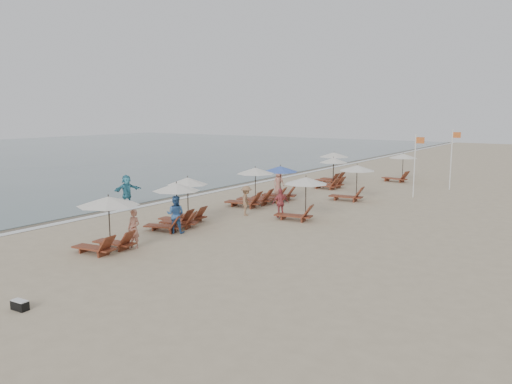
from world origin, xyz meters
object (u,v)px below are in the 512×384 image
Objects in this scene: lounger_station_4 at (276,185)px; beachgoer_mid_a at (176,214)px; lounger_station_5 at (330,173)px; inland_station_2 at (399,164)px; inland_station_1 at (352,180)px; flag_pole_near at (415,162)px; beachgoer_far_a at (281,203)px; beachgoer_near at (134,229)px; waterline_walker at (127,190)px; beachgoer_far_b at (279,182)px; lounger_station_0 at (106,221)px; duffel_bag at (20,305)px; lounger_station_6 at (331,166)px; lounger_station_3 at (251,188)px; lounger_station_2 at (185,200)px; lounger_station_1 at (174,205)px; beachgoer_mid_b at (246,201)px; inland_station_0 at (301,193)px.

beachgoer_mid_a is at bearing -86.14° from lounger_station_4.
inland_station_2 is (2.96, 6.27, 0.29)m from lounger_station_5.
inland_station_1 is at bearing 35.09° from lounger_station_4.
inland_station_1 is 4.53m from flag_pole_near.
lounger_station_4 is at bearing -108.55° from beachgoer_far_a.
beachgoer_near is 0.86× the size of waterline_walker.
beachgoer_far_b is at bearing -110.69° from beachgoer_far_a.
beachgoer_mid_a is at bearing -104.30° from inland_station_1.
lounger_station_0 is 4.91× the size of duffel_bag.
beachgoer_far_b is 0.85× the size of waterline_walker.
lounger_station_3 is at bearing -87.90° from lounger_station_6.
waterline_walker is at bearing -179.95° from beachgoer_far_b.
waterline_walker is (-6.00, 1.65, -0.22)m from lounger_station_2.
lounger_station_4 is 4.71m from inland_station_1.
beachgoer_far_a is 15.02m from duffel_bag.
lounger_station_2 is 15.78m from flag_pole_near.
lounger_station_1 reaches higher than beachgoer_far_a.
beachgoer_far_b is (-2.05, 12.35, -0.09)m from beachgoer_mid_a.
lounger_station_3 is at bearing 102.41° from duffel_bag.
lounger_station_3 is at bearing 90.82° from beachgoer_near.
beachgoer_mid_b is at bearing 79.01° from lounger_station_1.
flag_pole_near is (6.54, 15.46, 1.13)m from lounger_station_1.
inland_station_0 is at bearing 39.79° from lounger_station_2.
lounger_station_0 is 3.92m from beachgoer_mid_a.
lounger_station_0 is 1.20m from beachgoer_near.
lounger_station_5 is 0.95× the size of lounger_station_6.
inland_station_2 is 21.61m from waterline_walker.
duffel_bag is at bearing -91.20° from inland_station_1.
inland_station_2 is at bearing 81.68° from lounger_station_1.
lounger_station_5 is at bearing -12.29° from waterline_walker.
lounger_station_1 is 4.76× the size of duffel_bag.
beachgoer_far_b is at bearing 102.43° from duffel_bag.
flag_pole_near reaches higher than duffel_bag.
lounger_station_1 is 1.63× the size of beachgoer_far_a.
lounger_station_4 is at bearing -17.66° from beachgoer_mid_b.
inland_station_0 is (4.81, -13.54, 0.10)m from lounger_station_6.
lounger_station_6 is (-1.37, 23.05, 0.04)m from lounger_station_0.
lounger_station_4 is 1.13× the size of lounger_station_5.
beachgoer_near is 0.92× the size of beachgoer_mid_a.
lounger_station_6 is 0.62× the size of flag_pole_near.
lounger_station_0 is at bearing -143.19° from beachgoer_far_b.
lounger_station_0 is 1.01× the size of lounger_station_6.
beachgoer_mid_b is (-2.80, -7.42, -0.53)m from inland_station_1.
flag_pole_near is at bearing 63.10° from lounger_station_2.
lounger_station_6 reaches higher than lounger_station_5.
waterline_walker reaches higher than beachgoer_mid_b.
beachgoer_mid_b is 1.05× the size of beachgoer_far_a.
inland_station_2 is 11.46m from beachgoer_far_b.
lounger_station_0 is 11.49m from lounger_station_3.
lounger_station_4 is 1.07× the size of lounger_station_6.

